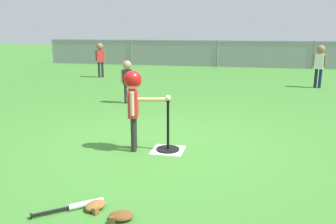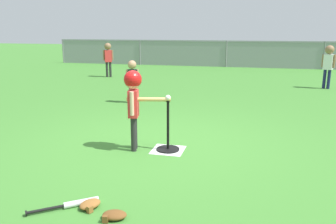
{
  "view_description": "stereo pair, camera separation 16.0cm",
  "coord_description": "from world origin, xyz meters",
  "px_view_note": "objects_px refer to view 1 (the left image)",
  "views": [
    {
      "loc": [
        1.11,
        -4.72,
        1.66
      ],
      "look_at": [
        0.15,
        -0.22,
        0.55
      ],
      "focal_mm": 37.11,
      "sensor_mm": 36.0,
      "label": 1
    },
    {
      "loc": [
        1.27,
        -4.68,
        1.66
      ],
      "look_at": [
        0.15,
        -0.22,
        0.55
      ],
      "focal_mm": 37.11,
      "sensor_mm": 36.0,
      "label": 2
    }
  ],
  "objects_px": {
    "fielder_deep_center": "(320,60)",
    "glove_near_bats": "(121,216)",
    "fielder_deep_right": "(100,55)",
    "glove_by_plate": "(96,206)",
    "baseball_on_tee": "(168,98)",
    "fielder_deep_left": "(127,76)",
    "batting_tee": "(168,142)",
    "spare_bat_silver": "(79,205)",
    "batter_child": "(134,94)"
  },
  "relations": [
    {
      "from": "spare_bat_silver",
      "to": "fielder_deep_right",
      "type": "bearing_deg",
      "value": 111.44
    },
    {
      "from": "glove_near_bats",
      "to": "baseball_on_tee",
      "type": "bearing_deg",
      "value": 89.11
    },
    {
      "from": "fielder_deep_center",
      "to": "spare_bat_silver",
      "type": "distance_m",
      "value": 8.63
    },
    {
      "from": "fielder_deep_left",
      "to": "glove_near_bats",
      "type": "bearing_deg",
      "value": -72.21
    },
    {
      "from": "fielder_deep_right",
      "to": "glove_by_plate",
      "type": "xyz_separation_m",
      "value": [
        3.52,
        -8.55,
        -0.72
      ]
    },
    {
      "from": "fielder_deep_right",
      "to": "fielder_deep_center",
      "type": "distance_m",
      "value": 6.99
    },
    {
      "from": "batter_child",
      "to": "fielder_deep_center",
      "type": "height_order",
      "value": "fielder_deep_center"
    },
    {
      "from": "fielder_deep_left",
      "to": "spare_bat_silver",
      "type": "height_order",
      "value": "fielder_deep_left"
    },
    {
      "from": "batting_tee",
      "to": "fielder_deep_center",
      "type": "distance_m",
      "value": 6.84
    },
    {
      "from": "baseball_on_tee",
      "to": "glove_by_plate",
      "type": "height_order",
      "value": "baseball_on_tee"
    },
    {
      "from": "fielder_deep_center",
      "to": "glove_near_bats",
      "type": "distance_m",
      "value": 8.55
    },
    {
      "from": "fielder_deep_center",
      "to": "glove_near_bats",
      "type": "bearing_deg",
      "value": -111.51
    },
    {
      "from": "baseball_on_tee",
      "to": "fielder_deep_left",
      "type": "bearing_deg",
      "value": 118.31
    },
    {
      "from": "fielder_deep_left",
      "to": "baseball_on_tee",
      "type": "bearing_deg",
      "value": -61.69
    },
    {
      "from": "fielder_deep_left",
      "to": "glove_near_bats",
      "type": "relative_size",
      "value": 3.96
    },
    {
      "from": "fielder_deep_right",
      "to": "fielder_deep_center",
      "type": "xyz_separation_m",
      "value": [
        6.95,
        -0.75,
        0.02
      ]
    },
    {
      "from": "batting_tee",
      "to": "spare_bat_silver",
      "type": "bearing_deg",
      "value": -105.43
    },
    {
      "from": "batter_child",
      "to": "spare_bat_silver",
      "type": "height_order",
      "value": "batter_child"
    },
    {
      "from": "batting_tee",
      "to": "fielder_deep_center",
      "type": "relative_size",
      "value": 0.59
    },
    {
      "from": "baseball_on_tee",
      "to": "fielder_deep_right",
      "type": "xyz_separation_m",
      "value": [
        -3.85,
        6.81,
        0.01
      ]
    },
    {
      "from": "batter_child",
      "to": "fielder_deep_right",
      "type": "xyz_separation_m",
      "value": [
        -3.4,
        6.9,
        -0.04
      ]
    },
    {
      "from": "baseball_on_tee",
      "to": "batter_child",
      "type": "bearing_deg",
      "value": -168.63
    },
    {
      "from": "fielder_deep_center",
      "to": "spare_bat_silver",
      "type": "xyz_separation_m",
      "value": [
        -3.58,
        -7.82,
        -0.75
      ]
    },
    {
      "from": "baseball_on_tee",
      "to": "spare_bat_silver",
      "type": "distance_m",
      "value": 1.96
    },
    {
      "from": "baseball_on_tee",
      "to": "batter_child",
      "type": "relative_size",
      "value": 0.07
    },
    {
      "from": "fielder_deep_center",
      "to": "fielder_deep_left",
      "type": "bearing_deg",
      "value": -145.67
    },
    {
      "from": "fielder_deep_right",
      "to": "fielder_deep_left",
      "type": "bearing_deg",
      "value": -59.65
    },
    {
      "from": "batter_child",
      "to": "glove_near_bats",
      "type": "xyz_separation_m",
      "value": [
        0.43,
        -1.78,
        -0.76
      ]
    },
    {
      "from": "batter_child",
      "to": "glove_by_plate",
      "type": "height_order",
      "value": "batter_child"
    },
    {
      "from": "glove_by_plate",
      "to": "glove_near_bats",
      "type": "relative_size",
      "value": 1.08
    },
    {
      "from": "baseball_on_tee",
      "to": "fielder_deep_center",
      "type": "bearing_deg",
      "value": 62.95
    },
    {
      "from": "batting_tee",
      "to": "glove_near_bats",
      "type": "relative_size",
      "value": 2.91
    },
    {
      "from": "fielder_deep_left",
      "to": "glove_near_bats",
      "type": "height_order",
      "value": "fielder_deep_left"
    },
    {
      "from": "batting_tee",
      "to": "glove_near_bats",
      "type": "height_order",
      "value": "batting_tee"
    },
    {
      "from": "fielder_deep_center",
      "to": "spare_bat_silver",
      "type": "relative_size",
      "value": 2.16
    },
    {
      "from": "batting_tee",
      "to": "baseball_on_tee",
      "type": "xyz_separation_m",
      "value": [
        0.0,
        -0.0,
        0.63
      ]
    },
    {
      "from": "baseball_on_tee",
      "to": "batter_child",
      "type": "height_order",
      "value": "batter_child"
    },
    {
      "from": "glove_near_bats",
      "to": "fielder_deep_left",
      "type": "bearing_deg",
      "value": 107.79
    },
    {
      "from": "batting_tee",
      "to": "baseball_on_tee",
      "type": "bearing_deg",
      "value": -90.0
    },
    {
      "from": "fielder_deep_left",
      "to": "glove_by_plate",
      "type": "height_order",
      "value": "fielder_deep_left"
    },
    {
      "from": "fielder_deep_right",
      "to": "glove_by_plate",
      "type": "relative_size",
      "value": 4.45
    },
    {
      "from": "batter_child",
      "to": "glove_near_bats",
      "type": "distance_m",
      "value": 1.98
    },
    {
      "from": "glove_by_plate",
      "to": "fielder_deep_center",
      "type": "bearing_deg",
      "value": 66.32
    },
    {
      "from": "baseball_on_tee",
      "to": "glove_near_bats",
      "type": "height_order",
      "value": "baseball_on_tee"
    },
    {
      "from": "batting_tee",
      "to": "baseball_on_tee",
      "type": "height_order",
      "value": "baseball_on_tee"
    },
    {
      "from": "batter_child",
      "to": "fielder_deep_left",
      "type": "relative_size",
      "value": 1.15
    },
    {
      "from": "fielder_deep_left",
      "to": "fielder_deep_center",
      "type": "bearing_deg",
      "value": 34.33
    },
    {
      "from": "batting_tee",
      "to": "fielder_deep_left",
      "type": "relative_size",
      "value": 0.73
    },
    {
      "from": "baseball_on_tee",
      "to": "fielder_deep_right",
      "type": "distance_m",
      "value": 7.82
    },
    {
      "from": "batting_tee",
      "to": "fielder_deep_left",
      "type": "xyz_separation_m",
      "value": [
        -1.55,
        2.88,
        0.51
      ]
    }
  ]
}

